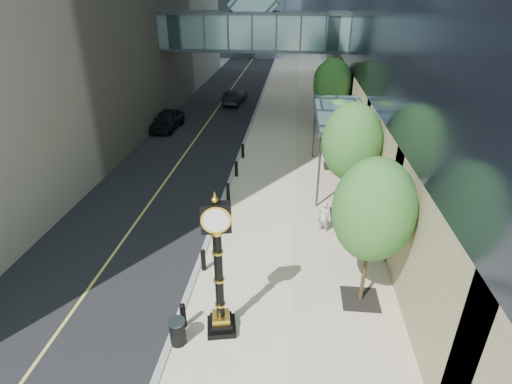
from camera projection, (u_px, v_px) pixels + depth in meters
ground at (259, 357)px, 12.84m from camera, size 320.00×320.00×0.00m
road at (232, 88)px, 49.03m from camera, size 8.00×180.00×0.02m
sidewalk at (298, 89)px, 48.32m from camera, size 8.00×180.00×0.06m
curb at (265, 88)px, 48.67m from camera, size 0.25×180.00×0.07m
skywalk at (254, 28)px, 34.55m from camera, size 17.00×4.20×5.80m
entrance_canopy at (341, 114)px, 23.11m from camera, size 3.00×8.00×4.38m
bollard_row at (223, 206)px, 20.86m from camera, size 0.20×16.20×0.90m
street_trees at (341, 116)px, 24.04m from camera, size 2.95×28.58×6.06m
street_clock at (219, 277)px, 12.82m from camera, size 1.15×1.15×5.17m
trash_bin at (178, 333)px, 13.09m from camera, size 0.54×0.54×0.90m
pedestrian at (324, 216)px, 19.17m from camera, size 0.69×0.58×1.61m
car_near at (167, 120)px, 33.85m from camera, size 2.12×4.72×1.58m
car_far at (235, 97)px, 41.58m from camera, size 2.12×4.67×1.48m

